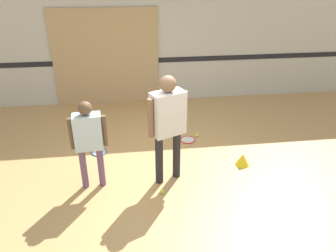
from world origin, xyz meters
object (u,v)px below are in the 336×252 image
Objects in this scene: tennis_ball_near_instructor at (162,191)px; racket_spare_on_floor at (187,140)px; person_instructor at (168,119)px; racket_second_spare at (98,152)px; training_cone at (243,159)px; tennis_ball_by_spare_racket at (197,135)px; person_student_left at (88,136)px.

racket_spare_on_floor is at bearing 67.05° from tennis_ball_near_instructor.
tennis_ball_near_instructor is (-0.14, -0.36, -1.05)m from person_instructor.
racket_spare_on_floor and racket_second_spare have the same top height.
racket_spare_on_floor is at bearing 129.32° from training_cone.
tennis_ball_by_spare_racket is at bearing -116.87° from racket_spare_on_floor.
person_instructor is 3.68× the size of racket_second_spare.
person_instructor is 26.59× the size of tennis_ball_by_spare_racket.
person_student_left is (-1.18, -0.03, -0.20)m from person_instructor.
racket_spare_on_floor is 1.27m from training_cone.
racket_spare_on_floor is 2.08× the size of training_cone.
training_cone is (1.47, 0.60, 0.07)m from tennis_ball_near_instructor.
person_instructor reaches higher than tennis_ball_near_instructor.
person_student_left is 21.77× the size of tennis_ball_near_instructor.
person_student_left is at bearing -173.81° from training_cone.
racket_spare_on_floor is 1.72m from tennis_ball_near_instructor.
training_cone is at bearing -61.81° from tennis_ball_by_spare_racket.
person_instructor reaches higher than training_cone.
tennis_ball_near_instructor reaches higher than racket_spare_on_floor.
racket_second_spare is 1.97m from tennis_ball_by_spare_racket.
person_instructor is at bearing -2.33° from person_student_left.
racket_spare_on_floor is at bearing 42.97° from person_instructor.
person_instructor is at bearing 68.85° from tennis_ball_near_instructor.
person_student_left is 1.38m from tennis_ball_near_instructor.
tennis_ball_by_spare_racket reaches higher than racket_spare_on_floor.
racket_spare_on_floor is at bearing -125.87° from racket_second_spare.
person_student_left is 2.80× the size of racket_spare_on_floor.
training_cone is (2.51, 0.27, -0.78)m from person_student_left.
person_instructor reaches higher than tennis_ball_by_spare_racket.
person_instructor is 1.85m from tennis_ball_by_spare_racket.
tennis_ball_near_instructor is 1.59m from training_cone.
racket_second_spare is at bearing 86.53° from person_student_left.
person_student_left reaches higher than training_cone.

